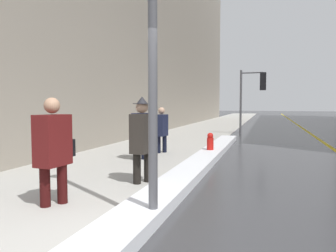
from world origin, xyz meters
The scene contains 11 objects.
ground_plane centered at (0.00, 0.00, 0.00)m, with size 160.00×160.00×0.00m, color #38383A.
sidewalk_slab centered at (-2.00, 15.00, 0.01)m, with size 4.00×80.00×0.01m.
road_centre_stripe centered at (4.00, 15.00, 0.00)m, with size 0.16×80.00×0.00m.
snow_bank_curb centered at (0.19, 5.23, 0.09)m, with size 0.64×12.09×0.19m.
building_facade_left centered at (-7.00, 20.00, 8.19)m, with size 6.00×36.00×16.38m.
traffic_light_near centered at (1.15, 14.26, 2.39)m, with size 1.31×0.32×3.33m.
pedestrian_in_glasses centered at (-1.31, 1.01, 0.91)m, with size 0.36×0.76×1.65m.
pedestrian_in_fedora centered at (-0.53, 2.72, 0.93)m, with size 0.36×0.55×1.70m.
pedestrian_trailing centered at (-1.58, 5.21, 0.86)m, with size 0.33×0.52×1.55m.
pedestrian_nearside centered at (-1.42, 6.66, 0.81)m, with size 0.31×0.49×1.46m.
fire_hydrant centered at (0.16, 6.52, 0.35)m, with size 0.20×0.20×0.70m.
Camera 1 is at (1.79, -3.19, 1.54)m, focal length 35.00 mm.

